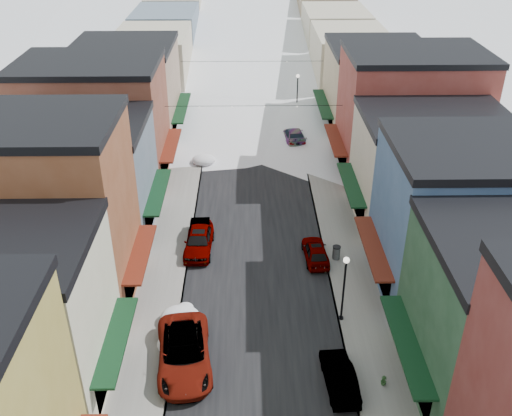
{
  "coord_description": "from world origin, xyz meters",
  "views": [
    {
      "loc": [
        -0.61,
        -10.13,
        24.06
      ],
      "look_at": [
        0.0,
        27.47,
        2.53
      ],
      "focal_mm": 40.0,
      "sensor_mm": 36.0,
      "label": 1
    }
  ],
  "objects_px": {
    "car_dark_hatch": "(200,235)",
    "streetlamp_near": "(344,281)",
    "car_silver_sedan": "(199,240)",
    "car_green_sedan": "(339,376)",
    "trash_can": "(336,252)",
    "car_white_suv": "(184,353)"
  },
  "relations": [
    {
      "from": "car_dark_hatch",
      "to": "streetlamp_near",
      "type": "relative_size",
      "value": 0.92
    },
    {
      "from": "car_silver_sedan",
      "to": "car_green_sedan",
      "type": "relative_size",
      "value": 1.17
    },
    {
      "from": "car_silver_sedan",
      "to": "car_dark_hatch",
      "type": "bearing_deg",
      "value": 92.17
    },
    {
      "from": "car_silver_sedan",
      "to": "trash_can",
      "type": "relative_size",
      "value": 4.91
    },
    {
      "from": "trash_can",
      "to": "car_green_sedan",
      "type": "bearing_deg",
      "value": -97.12
    },
    {
      "from": "trash_can",
      "to": "streetlamp_near",
      "type": "xyz_separation_m",
      "value": [
        -0.6,
        -6.63,
        2.43
      ]
    },
    {
      "from": "car_silver_sedan",
      "to": "trash_can",
      "type": "xyz_separation_m",
      "value": [
        10.1,
        -1.47,
        -0.18
      ]
    },
    {
      "from": "car_dark_hatch",
      "to": "trash_can",
      "type": "relative_size",
      "value": 4.23
    },
    {
      "from": "car_white_suv",
      "to": "car_green_sedan",
      "type": "height_order",
      "value": "car_white_suv"
    },
    {
      "from": "car_green_sedan",
      "to": "trash_can",
      "type": "xyz_separation_m",
      "value": [
        1.5,
        11.99,
        -0.03
      ]
    },
    {
      "from": "car_silver_sedan",
      "to": "car_dark_hatch",
      "type": "height_order",
      "value": "car_silver_sedan"
    },
    {
      "from": "car_silver_sedan",
      "to": "streetlamp_near",
      "type": "xyz_separation_m",
      "value": [
        9.5,
        -8.09,
        2.24
      ]
    },
    {
      "from": "car_silver_sedan",
      "to": "car_dark_hatch",
      "type": "distance_m",
      "value": 1.04
    },
    {
      "from": "streetlamp_near",
      "to": "car_green_sedan",
      "type": "bearing_deg",
      "value": -99.52
    },
    {
      "from": "car_silver_sedan",
      "to": "trash_can",
      "type": "distance_m",
      "value": 10.2
    },
    {
      "from": "car_white_suv",
      "to": "car_dark_hatch",
      "type": "height_order",
      "value": "car_white_suv"
    },
    {
      "from": "streetlamp_near",
      "to": "trash_can",
      "type": "bearing_deg",
      "value": 84.85
    },
    {
      "from": "streetlamp_near",
      "to": "car_dark_hatch",
      "type": "bearing_deg",
      "value": 136.15
    },
    {
      "from": "car_silver_sedan",
      "to": "streetlamp_near",
      "type": "height_order",
      "value": "streetlamp_near"
    },
    {
      "from": "car_green_sedan",
      "to": "car_white_suv",
      "type": "bearing_deg",
      "value": -15.48
    },
    {
      "from": "car_white_suv",
      "to": "streetlamp_near",
      "type": "height_order",
      "value": "streetlamp_near"
    },
    {
      "from": "car_white_suv",
      "to": "car_dark_hatch",
      "type": "distance_m",
      "value": 12.8
    }
  ]
}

